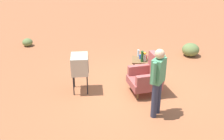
{
  "coord_description": "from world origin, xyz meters",
  "views": [
    {
      "loc": [
        6.53,
        -0.34,
        3.65
      ],
      "look_at": [
        0.09,
        -0.77,
        0.65
      ],
      "focal_mm": 43.55,
      "sensor_mm": 36.0,
      "label": 1
    }
  ],
  "objects_px": {
    "armchair": "(148,76)",
    "bottle_short_clear": "(138,53)",
    "person_standing": "(158,79)",
    "flower_vase": "(145,56)",
    "side_table": "(142,62)",
    "soda_can_blue": "(140,57)",
    "tv_on_stand": "(80,64)",
    "bottle_wine_green": "(142,56)",
    "soda_can_red": "(146,57)"
  },
  "relations": [
    {
      "from": "tv_on_stand",
      "to": "person_standing",
      "type": "xyz_separation_m",
      "value": [
        1.02,
        1.93,
        0.16
      ]
    },
    {
      "from": "bottle_wine_green",
      "to": "side_table",
      "type": "bearing_deg",
      "value": 178.3
    },
    {
      "from": "person_standing",
      "to": "bottle_wine_green",
      "type": "bearing_deg",
      "value": -170.12
    },
    {
      "from": "bottle_wine_green",
      "to": "soda_can_blue",
      "type": "xyz_separation_m",
      "value": [
        -0.22,
        -0.04,
        -0.1
      ]
    },
    {
      "from": "side_table",
      "to": "soda_can_red",
      "type": "height_order",
      "value": "soda_can_red"
    },
    {
      "from": "side_table",
      "to": "person_standing",
      "type": "bearing_deg",
      "value": 8.77
    },
    {
      "from": "bottle_wine_green",
      "to": "soda_can_red",
      "type": "xyz_separation_m",
      "value": [
        -0.2,
        0.13,
        -0.1
      ]
    },
    {
      "from": "side_table",
      "to": "bottle_wine_green",
      "type": "xyz_separation_m",
      "value": [
        0.18,
        -0.01,
        0.26
      ]
    },
    {
      "from": "side_table",
      "to": "tv_on_stand",
      "type": "relative_size",
      "value": 0.62
    },
    {
      "from": "armchair",
      "to": "bottle_short_clear",
      "type": "bearing_deg",
      "value": -166.44
    },
    {
      "from": "tv_on_stand",
      "to": "bottle_wine_green",
      "type": "xyz_separation_m",
      "value": [
        -0.62,
        1.65,
        0.02
      ]
    },
    {
      "from": "side_table",
      "to": "person_standing",
      "type": "distance_m",
      "value": 1.88
    },
    {
      "from": "tv_on_stand",
      "to": "flower_vase",
      "type": "height_order",
      "value": "tv_on_stand"
    },
    {
      "from": "side_table",
      "to": "flower_vase",
      "type": "bearing_deg",
      "value": 33.7
    },
    {
      "from": "soda_can_red",
      "to": "flower_vase",
      "type": "relative_size",
      "value": 0.46
    },
    {
      "from": "bottle_wine_green",
      "to": "bottle_short_clear",
      "type": "height_order",
      "value": "bottle_wine_green"
    },
    {
      "from": "armchair",
      "to": "bottle_wine_green",
      "type": "distance_m",
      "value": 0.69
    },
    {
      "from": "armchair",
      "to": "bottle_wine_green",
      "type": "bearing_deg",
      "value": -166.16
    },
    {
      "from": "side_table",
      "to": "soda_can_red",
      "type": "relative_size",
      "value": 5.25
    },
    {
      "from": "tv_on_stand",
      "to": "bottle_wine_green",
      "type": "bearing_deg",
      "value": 110.53
    },
    {
      "from": "bottle_wine_green",
      "to": "bottle_short_clear",
      "type": "distance_m",
      "value": 0.41
    },
    {
      "from": "side_table",
      "to": "soda_can_blue",
      "type": "distance_m",
      "value": 0.17
    },
    {
      "from": "armchair",
      "to": "bottle_wine_green",
      "type": "relative_size",
      "value": 3.31
    },
    {
      "from": "tv_on_stand",
      "to": "soda_can_red",
      "type": "bearing_deg",
      "value": 114.72
    },
    {
      "from": "flower_vase",
      "to": "soda_can_red",
      "type": "bearing_deg",
      "value": 158.68
    },
    {
      "from": "side_table",
      "to": "soda_can_blue",
      "type": "relative_size",
      "value": 5.25
    },
    {
      "from": "soda_can_red",
      "to": "side_table",
      "type": "bearing_deg",
      "value": -79.33
    },
    {
      "from": "tv_on_stand",
      "to": "flower_vase",
      "type": "xyz_separation_m",
      "value": [
        -0.69,
        1.73,
        0.01
      ]
    },
    {
      "from": "soda_can_blue",
      "to": "bottle_wine_green",
      "type": "bearing_deg",
      "value": 10.01
    },
    {
      "from": "bottle_wine_green",
      "to": "soda_can_red",
      "type": "distance_m",
      "value": 0.26
    },
    {
      "from": "armchair",
      "to": "side_table",
      "type": "xyz_separation_m",
      "value": [
        -0.78,
        -0.14,
        0.05
      ]
    },
    {
      "from": "side_table",
      "to": "tv_on_stand",
      "type": "height_order",
      "value": "tv_on_stand"
    },
    {
      "from": "flower_vase",
      "to": "bottle_short_clear",
      "type": "bearing_deg",
      "value": -152.76
    },
    {
      "from": "armchair",
      "to": "soda_can_red",
      "type": "relative_size",
      "value": 8.69
    },
    {
      "from": "side_table",
      "to": "soda_can_blue",
      "type": "xyz_separation_m",
      "value": [
        -0.04,
        -0.04,
        0.16
      ]
    },
    {
      "from": "person_standing",
      "to": "flower_vase",
      "type": "relative_size",
      "value": 6.19
    },
    {
      "from": "armchair",
      "to": "side_table",
      "type": "relative_size",
      "value": 1.65
    },
    {
      "from": "flower_vase",
      "to": "side_table",
      "type": "bearing_deg",
      "value": -146.3
    },
    {
      "from": "bottle_short_clear",
      "to": "soda_can_red",
      "type": "bearing_deg",
      "value": 47.63
    },
    {
      "from": "person_standing",
      "to": "soda_can_red",
      "type": "height_order",
      "value": "person_standing"
    },
    {
      "from": "soda_can_red",
      "to": "soda_can_blue",
      "type": "bearing_deg",
      "value": -96.14
    },
    {
      "from": "armchair",
      "to": "bottle_short_clear",
      "type": "xyz_separation_m",
      "value": [
        -1.0,
        -0.24,
        0.24
      ]
    },
    {
      "from": "tv_on_stand",
      "to": "flower_vase",
      "type": "bearing_deg",
      "value": 111.77
    },
    {
      "from": "armchair",
      "to": "bottle_short_clear",
      "type": "height_order",
      "value": "armchair"
    },
    {
      "from": "person_standing",
      "to": "bottle_short_clear",
      "type": "relative_size",
      "value": 8.2
    },
    {
      "from": "armchair",
      "to": "tv_on_stand",
      "type": "xyz_separation_m",
      "value": [
        0.02,
        -1.8,
        0.28
      ]
    },
    {
      "from": "side_table",
      "to": "flower_vase",
      "type": "height_order",
      "value": "flower_vase"
    },
    {
      "from": "bottle_short_clear",
      "to": "soda_can_blue",
      "type": "distance_m",
      "value": 0.19
    },
    {
      "from": "flower_vase",
      "to": "bottle_wine_green",
      "type": "bearing_deg",
      "value": -46.67
    },
    {
      "from": "side_table",
      "to": "bottle_short_clear",
      "type": "xyz_separation_m",
      "value": [
        -0.22,
        -0.1,
        0.2
      ]
    }
  ]
}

